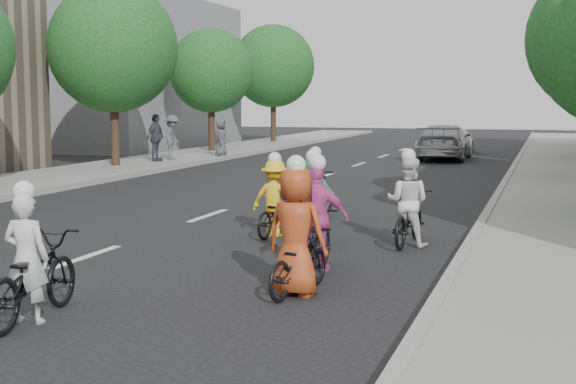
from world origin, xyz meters
The scene contains 21 objects.
ground centered at (0.00, 0.00, 0.00)m, with size 120.00×120.00×0.00m, color black.
sidewalk_left centered at (-8.00, 10.00, 0.07)m, with size 4.00×80.00×0.15m, color gray.
curb_left centered at (-6.05, 10.00, 0.09)m, with size 0.18×80.00×0.18m, color #999993.
sidewalk_right centered at (8.00, 10.00, 0.07)m, with size 4.00×80.00×0.15m, color gray.
curb_right centered at (6.05, 10.00, 0.09)m, with size 0.18×80.00×0.18m, color #999993.
bldg_sw centered at (-16.00, 28.00, 4.00)m, with size 10.00×14.00×8.00m, color slate.
tree_l_3 centered at (-8.20, 15.00, 4.52)m, with size 4.80×4.80×6.93m.
tree_l_4 centered at (-8.20, 24.00, 3.96)m, with size 4.00×4.00×5.97m.
tree_l_5 centered at (-8.20, 33.00, 4.52)m, with size 4.80×4.80×6.93m.
cyclist_0 centered at (1.52, -3.59, 0.58)m, with size 0.87×2.03×1.69m.
cyclist_1 centered at (4.93, 2.76, 0.62)m, with size 0.82×1.87×1.76m.
cyclist_2 centered at (2.34, 2.94, 0.59)m, with size 1.02×1.67×1.63m.
cyclist_3 centered at (4.14, -1.38, 0.67)m, with size 0.93×1.71×1.90m.
cyclist_4 centered at (2.42, 5.44, 0.63)m, with size 1.00×1.84×1.60m.
cyclist_5 centered at (3.40, 1.94, 0.62)m, with size 0.60×1.69×1.77m.
cyclist_6 centered at (4.00, 0.11, 0.66)m, with size 1.00×1.65×1.81m.
follow_car_lead centered at (2.93, 23.82, 0.76)m, with size 2.12×5.22×1.51m, color #ABABB0.
follow_car_trail centered at (2.95, 27.71, 0.68)m, with size 1.61×3.99×1.36m, color white.
spectator_0 centered at (-7.43, 18.21, 1.06)m, with size 1.18×0.68×1.82m, color #565563.
spectator_1 centered at (-7.68, 17.24, 1.09)m, with size 1.11×0.46×1.89m, color #444550.
spectator_2 centered at (-6.30, 20.64, 0.95)m, with size 0.79×0.51×1.61m, color #4A4955.
Camera 1 is at (7.34, -11.51, 2.64)m, focal length 50.00 mm.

